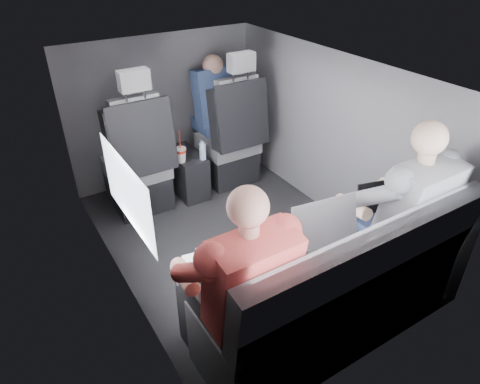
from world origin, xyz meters
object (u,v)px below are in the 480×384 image
center_console (187,173)px  laptop_white (218,261)px  front_seat_left (139,168)px  passenger_front_right (214,100)px  front_seat_right (231,143)px  passenger_rear_left (235,284)px  rear_bench (334,296)px  laptop_black (367,200)px  soda_cup (181,154)px  laptop_silver (311,226)px  passenger_rear_right (395,212)px  water_bottle (202,151)px

center_console → laptop_white: laptop_white is taller
front_seat_left → passenger_front_right: size_ratio=1.74×
front_seat_right → passenger_rear_left: bearing=-120.3°
rear_bench → front_seat_right: bearing=76.7°
laptop_white → front_seat_right: bearing=57.1°
front_seat_left → passenger_front_right: bearing=16.4°
center_console → laptop_black: size_ratio=1.44×
front_seat_left → rear_bench: size_ratio=0.79×
front_seat_left → rear_bench: (0.45, -1.90, -0.09)m
front_seat_right → center_console: bearing=174.9°
passenger_front_right → soda_cup: bearing=-146.6°
laptop_white → laptop_silver: (0.60, -0.03, 0.01)m
rear_bench → laptop_black: (0.51, 0.30, 0.32)m
front_seat_left → passenger_rear_right: (0.97, -1.81, 0.25)m
water_bottle → passenger_front_right: 0.59m
passenger_rear_left → passenger_rear_right: (1.13, -0.00, 0.01)m
water_bottle → passenger_rear_left: 1.81m
passenger_rear_left → center_console: bearing=71.9°
center_console → passenger_rear_left: size_ratio=0.39×
front_seat_right → laptop_black: front_seat_right is taller
rear_bench → passenger_front_right: (0.43, 2.16, 0.43)m
rear_bench → laptop_silver: 0.42m
laptop_black → passenger_front_right: passenger_front_right is taller
soda_cup → laptop_white: size_ratio=0.89×
front_seat_right → laptop_white: front_seat_right is taller
front_seat_right → water_bottle: (-0.37, -0.14, 0.07)m
front_seat_right → soda_cup: (-0.55, -0.09, 0.07)m
front_seat_left → passenger_rear_right: size_ratio=1.00×
rear_bench → laptop_white: (-0.59, 0.29, 0.32)m
passenger_rear_right → rear_bench: bearing=-169.7°
front_seat_left → laptop_white: 1.63m
front_seat_right → laptop_white: size_ratio=3.96×
laptop_silver → passenger_front_right: size_ratio=0.61×
passenger_front_right → rear_bench: bearing=-101.2°
laptop_white → center_console: bearing=70.2°
laptop_silver → passenger_rear_right: passenger_rear_right is taller
rear_bench → passenger_front_right: 2.24m
front_seat_left → front_seat_right: 0.90m
laptop_white → laptop_silver: bearing=-2.8°
front_seat_right → passenger_front_right: (-0.02, 0.26, 0.34)m
rear_bench → laptop_white: rear_bench is taller
front_seat_right → water_bottle: size_ratio=7.69×
passenger_rear_left → passenger_front_right: bearing=63.4°
center_console → soda_cup: 0.32m
rear_bench → laptop_silver: bearing=88.1°
front_seat_left → center_console: front_seat_left is taller
laptop_silver → laptop_black: 0.51m
front_seat_left → passenger_rear_right: 2.07m
front_seat_left → rear_bench: front_seat_left is taller
front_seat_left → front_seat_right: same height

